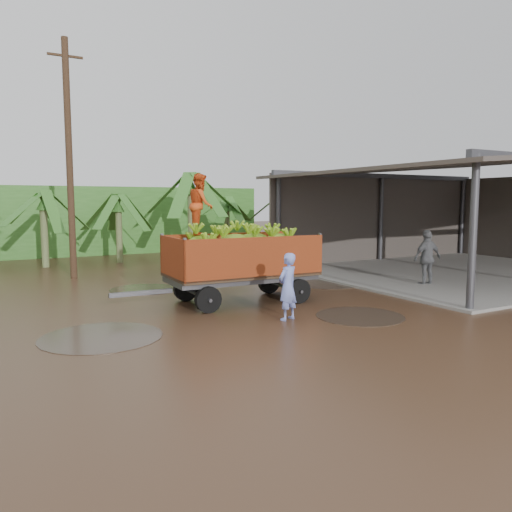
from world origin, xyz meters
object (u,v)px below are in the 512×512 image
Objects in this scene: utility_pole at (69,159)px; banana_trailer at (240,257)px; man_blue at (288,287)px; man_grey at (427,258)px.

banana_trailer is at bearing -63.90° from utility_pole.
banana_trailer is at bearing -110.28° from man_blue.
banana_trailer is 6.71m from man_grey.
man_grey is at bearing -36.92° from utility_pole.
utility_pole is (-3.37, 9.30, 3.53)m from man_blue.
man_grey is (6.67, -0.68, -0.32)m from banana_trailer.
utility_pole is at bearing -90.69° from man_blue.
man_grey is 0.22× the size of utility_pole.
utility_pole is at bearing -34.22° from man_grey.
man_blue is at bearing -70.07° from utility_pole.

